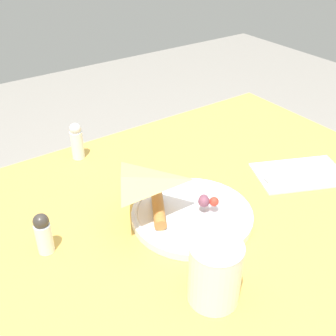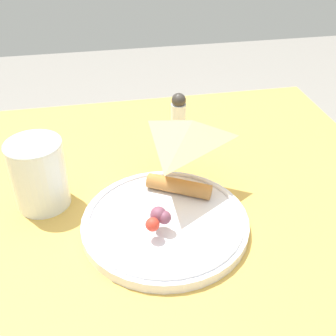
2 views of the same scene
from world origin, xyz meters
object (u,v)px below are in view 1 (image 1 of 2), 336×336
plate_pizza (191,213)px  salt_shaker (77,141)px  pepper_shaker (43,233)px  napkin_folded (301,175)px  butter_knife (298,174)px  milk_glass (215,273)px  dining_table (217,250)px

plate_pizza → salt_shaker: (-0.09, 0.35, 0.03)m
plate_pizza → pepper_shaker: bearing=164.2°
napkin_folded → pepper_shaker: bearing=170.2°
napkin_folded → butter_knife: butter_knife is taller
milk_glass → plate_pizza: bearing=62.7°
dining_table → butter_knife: 0.26m
milk_glass → butter_knife: size_ratio=0.57×
plate_pizza → pepper_shaker: size_ratio=2.93×
dining_table → pepper_shaker: bearing=164.1°
plate_pizza → butter_knife: 0.30m
napkin_folded → pepper_shaker: 0.60m
plate_pizza → napkin_folded: size_ratio=1.02×
plate_pizza → napkin_folded: 0.31m
milk_glass → napkin_folded: (0.40, 0.16, -0.05)m
dining_table → milk_glass: milk_glass is taller
plate_pizza → butter_knife: size_ratio=1.25×
salt_shaker → pepper_shaker: bearing=-124.7°
dining_table → plate_pizza: (-0.06, 0.02, 0.12)m
plate_pizza → napkin_folded: plate_pizza is taller
plate_pizza → milk_glass: bearing=-117.3°
plate_pizza → milk_glass: milk_glass is taller
salt_shaker → pepper_shaker: 0.34m
dining_table → pepper_shaker: (-0.34, 0.10, 0.15)m
milk_glass → butter_knife: milk_glass is taller
milk_glass → napkin_folded: size_ratio=0.46×
dining_table → napkin_folded: bearing=-1.0°
dining_table → salt_shaker: bearing=111.9°
milk_glass → pepper_shaker: milk_glass is taller
butter_knife → milk_glass: bearing=-143.5°
milk_glass → pepper_shaker: (-0.18, 0.26, -0.01)m
milk_glass → pepper_shaker: bearing=125.4°
napkin_folded → milk_glass: bearing=-158.6°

